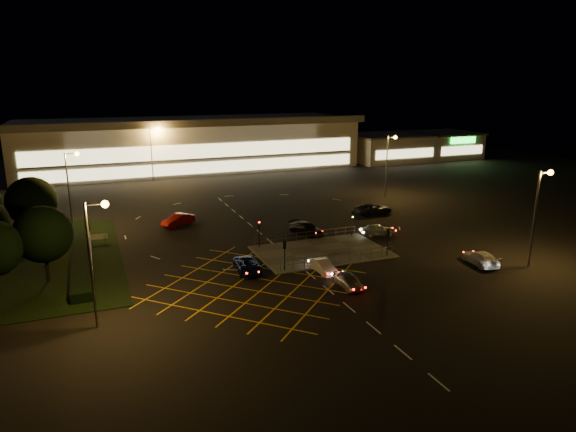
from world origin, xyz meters
name	(u,v)px	position (x,y,z in m)	size (l,w,h in m)	color
ground	(298,249)	(0.00, 0.00, 0.00)	(180.00, 180.00, 0.00)	black
pedestrian_island	(321,252)	(2.00, -2.00, 0.06)	(14.00, 9.00, 0.12)	#4C4944
grass_verge	(31,263)	(-28.00, 6.00, 0.04)	(18.00, 30.00, 0.08)	black
hedge	(82,253)	(-23.00, 6.00, 0.50)	(2.00, 26.00, 1.00)	black
supermarket	(190,143)	(0.00, 61.95, 5.31)	(72.00, 26.50, 10.50)	beige
retail_unit_a	(388,147)	(46.00, 53.97, 3.21)	(18.80, 14.80, 6.35)	beige
retail_unit_b	(443,144)	(62.00, 53.96, 3.22)	(14.80, 14.80, 6.35)	beige
streetlight_sw	(95,247)	(-21.56, -12.00, 6.56)	(1.78, 0.56, 10.03)	slate
streetlight_se	(539,204)	(20.44, -14.00, 6.56)	(1.78, 0.56, 10.03)	slate
streetlight_nw	(71,179)	(-23.56, 18.00, 6.56)	(1.78, 0.56, 10.03)	slate
streetlight_ne	(389,157)	(24.44, 20.00, 6.56)	(1.78, 0.56, 10.03)	slate
streetlight_far_left	(153,147)	(-9.56, 48.00, 6.56)	(1.78, 0.56, 10.03)	slate
streetlight_far_right	(338,138)	(30.44, 50.00, 6.56)	(1.78, 0.56, 10.03)	slate
signal_sw	(284,249)	(-4.00, -5.99, 2.37)	(0.28, 0.30, 3.15)	black
signal_se	(388,236)	(8.00, -5.99, 2.37)	(0.28, 0.30, 3.15)	black
signal_nw	(259,228)	(-4.00, 1.99, 2.37)	(0.28, 0.30, 3.15)	black
signal_ne	(352,218)	(8.00, 1.99, 2.37)	(0.28, 0.30, 3.15)	black
tree_c	(31,201)	(-28.00, 14.00, 4.95)	(5.76, 5.76, 7.84)	black
tree_e	(43,234)	(-26.00, 0.00, 4.64)	(5.40, 5.40, 7.35)	black
car_near_silver	(348,281)	(-0.04, -12.08, 0.68)	(1.60, 3.98, 1.36)	#AFB2B6
car_queue_white	(323,266)	(-0.54, -7.78, 0.64)	(1.36, 3.90, 1.29)	#BEBEBE
car_left_blue	(248,266)	(-7.50, -4.86, 0.68)	(2.26, 4.90, 1.36)	#0C1D4D
car_far_dkgrey	(306,229)	(3.20, 5.00, 0.73)	(2.04, 5.01, 1.46)	black
car_right_silver	(378,230)	(11.31, 1.35, 0.72)	(1.70, 4.22, 1.44)	silver
car_circ_red	(178,220)	(-11.02, 14.91, 0.77)	(1.63, 4.68, 1.54)	maroon
car_east_grey	(374,209)	(16.32, 10.82, 0.75)	(2.48, 5.38, 1.49)	black
car_approach_white	(480,258)	(15.72, -11.68, 0.70)	(1.96, 4.83, 1.40)	#BABABA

